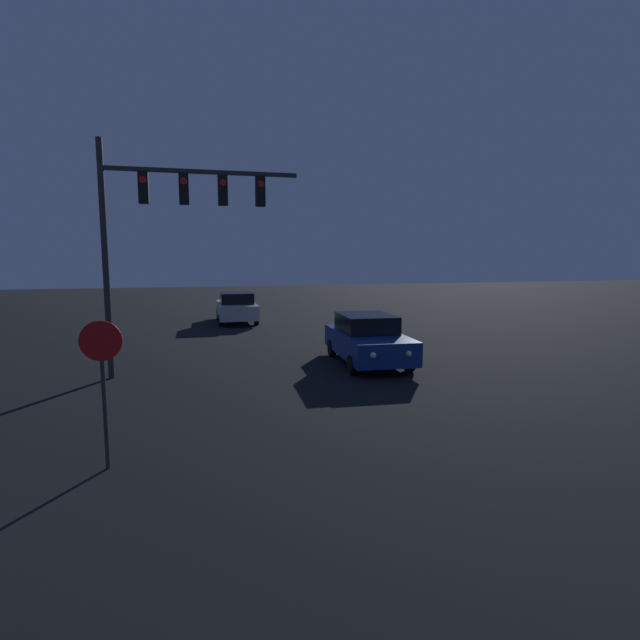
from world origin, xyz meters
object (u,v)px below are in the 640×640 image
object	(u,v)px
car_near	(368,339)
traffic_signal_mast	(167,214)
car_far	(236,307)
stop_sign	(102,367)

from	to	relation	value
car_near	traffic_signal_mast	xyz separation A→B (m)	(-6.27, -0.03, 3.98)
car_near	car_far	bearing A→B (deg)	-71.12
stop_sign	car_far	bearing A→B (deg)	78.14
car_near	traffic_signal_mast	distance (m)	7.43
car_near	car_far	size ratio (longest dim) A/B	1.01
traffic_signal_mast	stop_sign	size ratio (longest dim) A/B	2.70
car_near	traffic_signal_mast	bearing A→B (deg)	3.34
traffic_signal_mast	car_far	bearing A→B (deg)	75.58
car_far	stop_sign	xyz separation A→B (m)	(-3.86, -18.37, 0.93)
car_near	stop_sign	distance (m)	9.89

